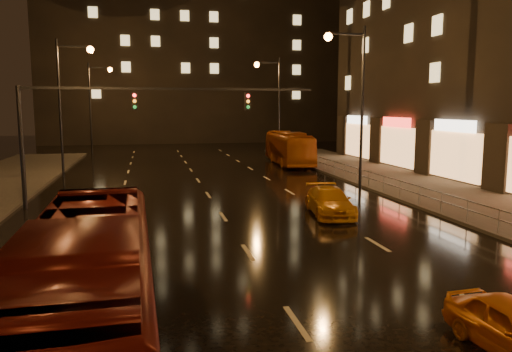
% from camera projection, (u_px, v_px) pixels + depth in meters
% --- Properties ---
extents(ground, '(140.00, 140.00, 0.00)m').
position_uv_depth(ground, '(212.00, 201.00, 27.49)').
color(ground, black).
rests_on(ground, ground).
extents(sidewalk_right, '(7.00, 70.00, 0.15)m').
position_uv_depth(sidewalk_right, '(488.00, 207.00, 25.47)').
color(sidewalk_right, '#38332D').
rests_on(sidewalk_right, ground).
extents(building_distant, '(44.00, 16.00, 36.00)m').
position_uv_depth(building_distant, '(194.00, 22.00, 76.19)').
color(building_distant, black).
rests_on(building_distant, ground).
extents(traffic_signal, '(15.31, 0.32, 6.20)m').
position_uv_depth(traffic_signal, '(114.00, 115.00, 25.77)').
color(traffic_signal, black).
rests_on(traffic_signal, ground).
extents(railing_right, '(0.05, 56.00, 1.00)m').
position_uv_depth(railing_right, '(400.00, 185.00, 27.57)').
color(railing_right, '#99999E').
rests_on(railing_right, sidewalk_right).
extents(bus_red, '(2.75, 10.72, 2.97)m').
position_uv_depth(bus_red, '(87.00, 292.00, 9.97)').
color(bus_red, '#64130E').
rests_on(bus_red, ground).
extents(bus_curb, '(3.15, 10.65, 2.93)m').
position_uv_depth(bus_curb, '(289.00, 148.00, 44.91)').
color(bus_curb, '#A14A10').
rests_on(bus_curb, ground).
extents(taxi_far, '(2.41, 4.69, 1.30)m').
position_uv_depth(taxi_far, '(330.00, 202.00, 23.93)').
color(taxi_far, orange).
rests_on(taxi_far, ground).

